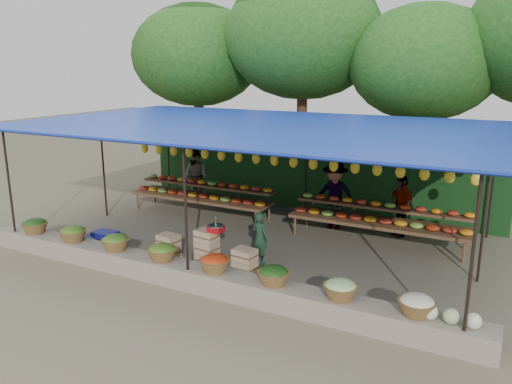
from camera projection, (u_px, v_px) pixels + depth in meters
The scene contains 16 objects.
ground at pixel (259, 242), 11.88m from camera, with size 60.00×60.00×0.00m, color #6B644E.
stone_curb at pixel (193, 277), 9.46m from camera, with size 10.60×0.55×0.40m, color gray.
stall_canopy at pixel (260, 130), 11.28m from camera, with size 10.80×6.60×2.82m.
produce_baskets at pixel (188, 258), 9.42m from camera, with size 8.98×0.58×0.34m.
netting_backdrop at pixel (309, 168), 14.28m from camera, with size 10.60×0.06×2.50m, color #1B491A.
tree_row at pixel (361, 46), 15.74m from camera, with size 16.51×5.50×7.12m.
fruit_table_left at pixel (202, 193), 14.01m from camera, with size 4.21×0.95×0.93m.
fruit_table_right at pixel (379, 218), 11.77m from camera, with size 4.21×0.95×0.93m.
crate_counter at pixel (206, 251), 10.48m from camera, with size 2.39×0.40×0.77m.
weighing_scale at pixel (216, 228), 10.23m from camera, with size 0.32×0.32×0.34m.
vendor_seated at pixel (260, 238), 10.52m from camera, with size 0.41×0.27×1.12m, color #193723.
customer_left at pixel (196, 177), 15.01m from camera, with size 0.81×0.63×1.67m, color slate.
customer_mid at pixel (334, 195), 12.71m from camera, with size 1.14×0.66×1.77m, color slate.
customer_right at pixel (401, 206), 12.20m from camera, with size 0.90×0.37×1.53m, color slate.
blue_crate_front at pixel (83, 246), 11.16m from camera, with size 0.57×0.41×0.34m, color navy.
blue_crate_back at pixel (105, 238), 11.69m from camera, with size 0.54×0.39×0.33m, color navy.
Camera 1 is at (5.12, -9.99, 4.08)m, focal length 35.00 mm.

